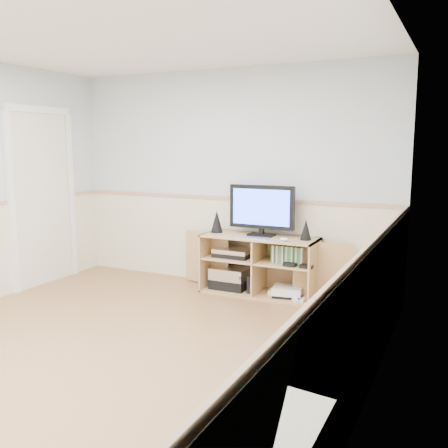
{
  "coord_description": "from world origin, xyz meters",
  "views": [
    {
      "loc": [
        2.49,
        -3.01,
        1.64
      ],
      "look_at": [
        0.45,
        1.2,
        0.89
      ],
      "focal_mm": 40.0,
      "sensor_mm": 36.0,
      "label": 1
    }
  ],
  "objects_px": {
    "monitor": "(262,209)",
    "media_cabinet": "(261,264)",
    "keyboard": "(255,238)",
    "game_consoles": "(287,292)"
  },
  "relations": [
    {
      "from": "monitor",
      "to": "keyboard",
      "type": "distance_m",
      "value": 0.35
    },
    {
      "from": "media_cabinet",
      "to": "keyboard",
      "type": "xyz_separation_m",
      "value": [
        0.0,
        -0.2,
        0.32
      ]
    },
    {
      "from": "monitor",
      "to": "media_cabinet",
      "type": "bearing_deg",
      "value": 90.0
    },
    {
      "from": "monitor",
      "to": "keyboard",
      "type": "bearing_deg",
      "value": -88.55
    },
    {
      "from": "keyboard",
      "to": "game_consoles",
      "type": "height_order",
      "value": "keyboard"
    },
    {
      "from": "media_cabinet",
      "to": "game_consoles",
      "type": "bearing_deg",
      "value": -11.86
    },
    {
      "from": "keyboard",
      "to": "game_consoles",
      "type": "bearing_deg",
      "value": 15.2
    },
    {
      "from": "media_cabinet",
      "to": "game_consoles",
      "type": "xyz_separation_m",
      "value": [
        0.33,
        -0.07,
        -0.26
      ]
    },
    {
      "from": "keyboard",
      "to": "monitor",
      "type": "bearing_deg",
      "value": 85.12
    },
    {
      "from": "media_cabinet",
      "to": "keyboard",
      "type": "distance_m",
      "value": 0.38
    }
  ]
}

